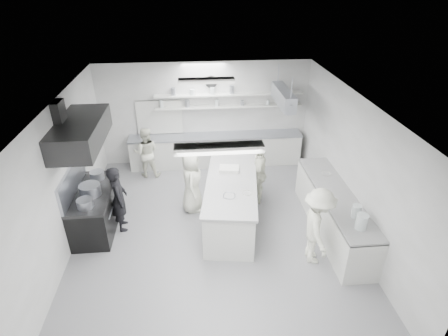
{
  "coord_description": "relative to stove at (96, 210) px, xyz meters",
  "views": [
    {
      "loc": [
        -0.37,
        -6.48,
        5.2
      ],
      "look_at": [
        0.3,
        0.6,
        1.28
      ],
      "focal_mm": 29.04,
      "sensor_mm": 36.0,
      "label": 1
    }
  ],
  "objects": [
    {
      "name": "floor",
      "position": [
        2.6,
        -0.4,
        -0.46
      ],
      "size": [
        6.0,
        7.0,
        0.02
      ],
      "primitive_type": "cube",
      "color": "#A1A1A2",
      "rests_on": "ground"
    },
    {
      "name": "ceiling",
      "position": [
        2.6,
        -0.4,
        2.56
      ],
      "size": [
        6.0,
        7.0,
        0.02
      ],
      "primitive_type": "cube",
      "color": "silver",
      "rests_on": "wall_back"
    },
    {
      "name": "wall_back",
      "position": [
        2.6,
        3.1,
        1.05
      ],
      "size": [
        6.0,
        0.04,
        3.0
      ],
      "primitive_type": "cube",
      "color": "silver",
      "rests_on": "floor"
    },
    {
      "name": "wall_front",
      "position": [
        2.6,
        -3.9,
        1.05
      ],
      "size": [
        6.0,
        0.04,
        3.0
      ],
      "primitive_type": "cube",
      "color": "silver",
      "rests_on": "floor"
    },
    {
      "name": "wall_left",
      "position": [
        -0.4,
        -0.4,
        1.05
      ],
      "size": [
        0.04,
        7.0,
        3.0
      ],
      "primitive_type": "cube",
      "color": "silver",
      "rests_on": "floor"
    },
    {
      "name": "wall_right",
      "position": [
        5.6,
        -0.4,
        1.05
      ],
      "size": [
        0.04,
        7.0,
        3.0
      ],
      "primitive_type": "cube",
      "color": "silver",
      "rests_on": "floor"
    },
    {
      "name": "stove",
      "position": [
        0.0,
        0.0,
        0.0
      ],
      "size": [
        0.8,
        1.8,
        0.9
      ],
      "primitive_type": "cube",
      "color": "black",
      "rests_on": "floor"
    },
    {
      "name": "exhaust_hood",
      "position": [
        0.0,
        -0.0,
        1.9
      ],
      "size": [
        0.85,
        2.0,
        0.5
      ],
      "primitive_type": "cube",
      "color": "#262626",
      "rests_on": "wall_left"
    },
    {
      "name": "back_counter",
      "position": [
        2.9,
        2.8,
        0.01
      ],
      "size": [
        5.0,
        0.6,
        0.92
      ],
      "primitive_type": "cube",
      "color": "silver",
      "rests_on": "floor"
    },
    {
      "name": "shelf_lower",
      "position": [
        3.3,
        2.97,
        1.3
      ],
      "size": [
        4.2,
        0.26,
        0.04
      ],
      "primitive_type": "cube",
      "color": "silver",
      "rests_on": "wall_back"
    },
    {
      "name": "shelf_upper",
      "position": [
        3.3,
        2.97,
        1.65
      ],
      "size": [
        4.2,
        0.26,
        0.04
      ],
      "primitive_type": "cube",
      "color": "silver",
      "rests_on": "wall_back"
    },
    {
      "name": "pass_through_window",
      "position": [
        1.3,
        3.08,
        1.0
      ],
      "size": [
        1.3,
        0.04,
        1.0
      ],
      "primitive_type": "cube",
      "color": "black",
      "rests_on": "wall_back"
    },
    {
      "name": "wall_clock",
      "position": [
        2.8,
        3.06,
        2.0
      ],
      "size": [
        0.32,
        0.05,
        0.32
      ],
      "primitive_type": "cylinder",
      "rotation": [
        1.57,
        0.0,
        0.0
      ],
      "color": "white",
      "rests_on": "wall_back"
    },
    {
      "name": "right_counter",
      "position": [
        5.25,
        -0.6,
        0.02
      ],
      "size": [
        0.74,
        3.3,
        0.94
      ],
      "primitive_type": "cube",
      "color": "silver",
      "rests_on": "floor"
    },
    {
      "name": "pot_rack",
      "position": [
        4.6,
        2.0,
        1.85
      ],
      "size": [
        0.3,
        1.6,
        0.4
      ],
      "primitive_type": "cube",
      "color": "#A3A7B3",
      "rests_on": "ceiling"
    },
    {
      "name": "light_fixture_front",
      "position": [
        2.6,
        -2.2,
        2.49
      ],
      "size": [
        1.3,
        0.25,
        0.1
      ],
      "primitive_type": "cube",
      "color": "silver",
      "rests_on": "ceiling"
    },
    {
      "name": "light_fixture_rear",
      "position": [
        2.6,
        1.4,
        2.49
      ],
      "size": [
        1.3,
        0.25,
        0.1
      ],
      "primitive_type": "cube",
      "color": "silver",
      "rests_on": "ceiling"
    },
    {
      "name": "prep_island",
      "position": [
        3.04,
        -0.04,
        0.06
      ],
      "size": [
        1.43,
        2.89,
        1.02
      ],
      "primitive_type": "cube",
      "rotation": [
        0.0,
        0.0,
        -0.15
      ],
      "color": "silver",
      "rests_on": "floor"
    },
    {
      "name": "stove_pot",
      "position": [
        0.0,
        -0.13,
        0.6
      ],
      "size": [
        0.44,
        0.44,
        0.29
      ],
      "primitive_type": "cylinder",
      "color": "#A3A7B3",
      "rests_on": "stove"
    },
    {
      "name": "cook_stove",
      "position": [
        0.55,
        -0.07,
        0.33
      ],
      "size": [
        0.47,
        0.63,
        1.55
      ],
      "primitive_type": "imported",
      "rotation": [
        0.0,
        0.0,
        1.76
      ],
      "color": "black",
      "rests_on": "floor"
    },
    {
      "name": "cook_back",
      "position": [
        0.92,
        2.28,
        0.28
      ],
      "size": [
        0.73,
        0.58,
        1.45
      ],
      "primitive_type": "imported",
      "rotation": [
        0.0,
        0.0,
        -3.19
      ],
      "color": "silver",
      "rests_on": "floor"
    },
    {
      "name": "cook_island_left",
      "position": [
        2.15,
        0.51,
        0.33
      ],
      "size": [
        0.55,
        0.79,
        1.56
      ],
      "primitive_type": "imported",
      "rotation": [
        0.0,
        0.0,
        1.5
      ],
      "color": "silver",
      "rests_on": "floor"
    },
    {
      "name": "cook_island_right",
      "position": [
        3.81,
        0.73,
        0.33
      ],
      "size": [
        0.63,
        0.99,
        1.56
      ],
      "primitive_type": "imported",
      "rotation": [
        0.0,
        0.0,
        -1.87
      ],
      "color": "silver",
      "rests_on": "floor"
    },
    {
      "name": "cook_right",
      "position": [
        4.55,
        -1.48,
        0.37
      ],
      "size": [
        0.7,
        1.11,
        1.65
      ],
      "primitive_type": "imported",
      "rotation": [
        0.0,
        0.0,
        1.49
      ],
      "color": "silver",
      "rests_on": "floor"
    },
    {
      "name": "bowl_island_a",
      "position": [
        2.93,
        -0.63,
        0.6
      ],
      "size": [
        0.32,
        0.32,
        0.06
      ],
      "primitive_type": "imported",
      "rotation": [
        0.0,
        0.0,
        -0.28
      ],
      "color": "#A3A7B3",
      "rests_on": "prep_island"
    },
    {
      "name": "bowl_island_b",
      "position": [
        3.31,
        -0.56,
        0.6
      ],
      "size": [
        0.21,
        0.21,
        0.06
      ],
      "primitive_type": "imported",
      "rotation": [
        0.0,
        0.0,
        -0.05
      ],
      "color": "silver",
      "rests_on": "prep_island"
    },
    {
      "name": "bowl_right",
      "position": [
        5.31,
        0.22,
        0.52
      ],
      "size": [
        0.23,
        0.23,
        0.05
      ],
      "primitive_type": "imported",
      "rotation": [
        0.0,
        0.0,
        -0.09
      ],
      "color": "silver",
      "rests_on": "right_counter"
    }
  ]
}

